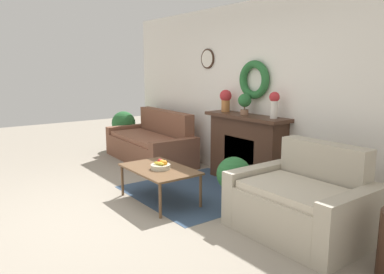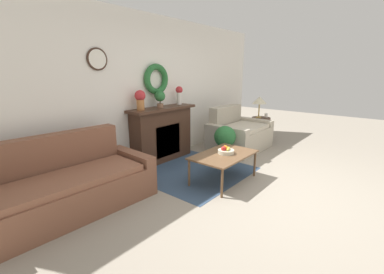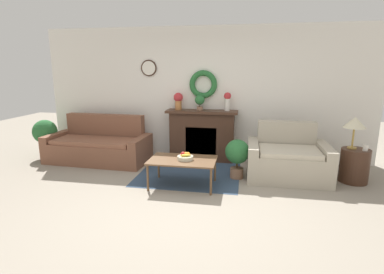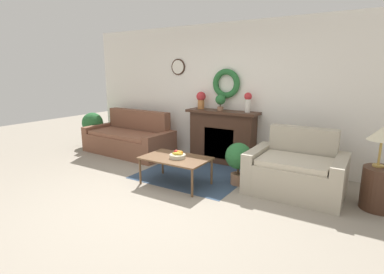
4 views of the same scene
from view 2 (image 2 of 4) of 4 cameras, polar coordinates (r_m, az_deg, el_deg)
name	(u,v)px [view 2 (image 2 of 4)]	position (r m, az deg, el deg)	size (l,w,h in m)	color
ground_plane	(279,195)	(3.93, 18.70, -12.04)	(16.00, 16.00, 0.00)	gray
floor_rug	(192,171)	(4.56, -0.07, -7.47)	(1.80, 1.77, 0.01)	#334760
wall_back	(153,90)	(5.02, -8.56, 10.34)	(6.80, 0.18, 2.70)	white
fireplace	(162,134)	(4.99, -6.62, 0.73)	(1.44, 0.41, 1.04)	#42281C
couch_left	(68,186)	(3.61, -25.88, -9.77)	(2.08, 0.99, 0.93)	brown
loveseat_right	(238,134)	(5.84, 10.25, 0.59)	(1.36, 0.99, 0.94)	#B2A893
coffee_table	(224,156)	(4.05, 7.08, -4.27)	(1.07, 0.67, 0.45)	brown
fruit_bowl	(226,150)	(4.06, 7.51, -2.98)	(0.26, 0.26, 0.12)	beige
side_table_by_loveseat	(260,128)	(6.78, 14.97, 1.86)	(0.46, 0.46, 0.57)	#42281C
table_lamp	(260,100)	(6.63, 14.79, 7.85)	(0.36, 0.36, 0.53)	#B28E42
mug	(266,115)	(6.78, 16.13, 4.65)	(0.08, 0.08, 0.10)	silver
vase_on_mantel_left	(140,99)	(4.56, -11.44, 8.36)	(0.19, 0.19, 0.34)	#AD6B38
vase_on_mantel_right	(179,94)	(5.24, -2.87, 9.55)	(0.14, 0.14, 0.36)	silver
potted_plant_on_mantel	(160,97)	(4.84, -7.14, 8.78)	(0.20, 0.20, 0.31)	#8E664C
potted_plant_floor_by_loveseat	(225,139)	(5.01, 7.31, -0.40)	(0.42, 0.42, 0.68)	#8E664C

